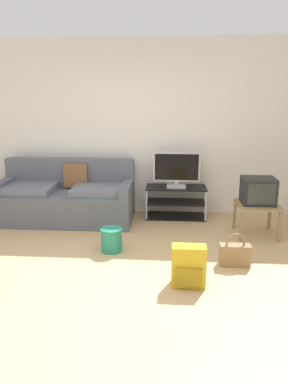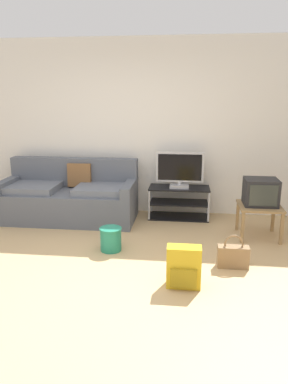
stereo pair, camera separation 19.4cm
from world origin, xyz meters
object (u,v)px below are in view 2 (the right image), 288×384
Objects in this scene: couch at (70,197)px; flat_tv at (180,170)px; crt_tv at (261,192)px; backpack at (184,267)px; side_table at (259,210)px; tv_stand at (179,202)px; handbag at (233,256)px; cleaning_bucket at (111,238)px.

couch is 1.72m from flat_tv.
crt_tv reaches higher than backpack.
tv_stand is at bearing 147.05° from side_table.
backpack is (0.10, -2.12, -0.55)m from flat_tv.
side_table is at bearing -32.95° from tv_stand.
flat_tv reaches higher than tv_stand.
side_table is (1.07, -0.70, 0.13)m from tv_stand.
handbag is (-0.44, -0.96, -0.24)m from side_table.
couch is 2.18× the size of tv_stand.
side_table reaches higher than cleaning_bucket.
handbag is 1.46m from cleaning_bucket.
flat_tv is at bearing -90.00° from tv_stand.
crt_tv is at bearing 65.74° from handbag.
cleaning_bucket is (-0.79, -1.36, -0.09)m from tv_stand.
backpack is (0.10, -2.14, -0.04)m from tv_stand.
flat_tv is 1.89× the size of handbag.
crt_tv is at bearing 31.31° from backpack.
handbag is at bearing -68.89° from flat_tv.
backpack is at bearing -137.80° from handbag.
side_table reaches higher than backpack.
crt_tv is at bearing -31.48° from flat_tv.
backpack is 1.46× the size of cleaning_bucket.
crt_tv is at bearing 20.13° from cleaning_bucket.
backpack is (-0.98, -1.46, -0.41)m from crt_tv.
flat_tv is 1.31× the size of side_table.
couch is 2.60m from backpack.
couch is 4.80× the size of backpack.
cleaning_bucket is at bearing -160.31° from side_table.
crt_tv is 1.12× the size of handbag.
flat_tv is 1.67m from cleaning_bucket.
tv_stand is 2.44× the size of handbag.
side_table is at bearing -90.00° from crt_tv.
crt_tv is (2.73, -0.44, 0.28)m from couch.
flat_tv is at bearing 148.52° from crt_tv.
tv_stand reaches higher than cleaning_bucket.
backpack is at bearing -87.38° from flat_tv.
flat_tv is 2.48× the size of cleaning_bucket.
backpack is 1.19m from cleaning_bucket.
couch is 2.82× the size of flat_tv.
cleaning_bucket is (-1.87, -0.67, -0.22)m from side_table.
crt_tv reaches higher than tv_stand.
crt_tv reaches higher than cleaning_bucket.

